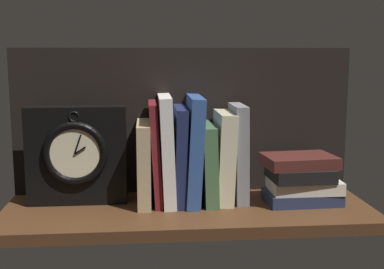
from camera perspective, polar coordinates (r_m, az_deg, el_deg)
The scene contains 12 objects.
ground_plane at distance 114.53cm, azimuth -0.42°, elevation -8.78°, with size 81.98×28.94×2.50cm, color #4C2D19.
back_panel at distance 123.85cm, azimuth -0.97°, elevation 1.56°, with size 81.98×1.20×35.23cm, color black.
book_tan_shortstories at distance 116.19cm, azimuth -5.43°, elevation -3.19°, with size 2.96×16.29×18.50cm, color tan.
book_maroon_dawkins at distance 115.73cm, azimuth -4.13°, elevation -2.05°, with size 1.78×14.69×23.11cm, color maroon.
book_white_catcher at distance 115.67cm, azimuth -2.86°, elevation -1.69°, with size 2.76×16.27×24.52cm, color silver.
book_navy_bierce at distance 116.07cm, azimuth -1.40°, elevation -2.29°, with size 2.52×15.65×21.93cm, color #192147.
book_blue_modern at distance 116.08cm, azimuth 0.13°, elevation -1.69°, with size 3.11×16.64×24.32cm, color #2D4C8E.
book_green_romantic at distance 117.09cm, azimuth 1.77°, elevation -3.19°, with size 3.03×15.67×17.96cm, color #476B44.
book_cream_twain at distance 117.30cm, azimuth 3.55°, elevation -2.50°, with size 3.68×14.23×20.67cm, color beige.
book_gray_chess at distance 117.71cm, azimuth 5.26°, elevation -2.06°, with size 2.78×12.29×22.34cm, color gray.
framed_clock at distance 117.18cm, azimuth -12.86°, elevation -2.26°, with size 22.27×6.43×22.27cm.
book_stack_side at distance 118.77cm, azimuth 12.20°, elevation -4.91°, with size 17.71×12.68×11.04cm.
Camera 1 is at (-9.11, -108.52, 34.23)cm, focal length 47.35 mm.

